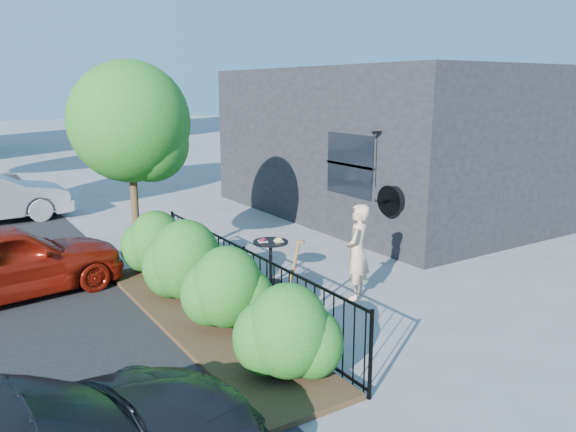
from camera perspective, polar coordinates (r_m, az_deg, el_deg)
ground at (r=9.83m, az=3.39°, el=-7.98°), size 120.00×120.00×0.00m
shop_building at (r=16.23m, az=9.91°, el=7.43°), size 6.22×9.00×4.00m
fence at (r=8.89m, az=-4.45°, el=-6.47°), size 0.05×6.05×1.10m
planting_bed at (r=8.79m, az=-8.47°, el=-10.44°), size 1.30×6.00×0.08m
shrubs at (r=8.68m, az=-8.29°, el=-6.08°), size 1.10×5.60×1.24m
patio_tree at (r=10.68m, az=-15.35°, el=8.49°), size 2.20×2.20×3.94m
cafe_table at (r=10.18m, az=-1.77°, el=-3.92°), size 0.64×0.64×0.86m
woman at (r=9.50m, az=7.05°, el=-3.64°), size 0.71×0.67×1.63m
shovel at (r=8.26m, az=0.05°, el=-7.63°), size 0.46×0.18×1.38m
car_red at (r=10.59m, az=-26.76°, el=-4.15°), size 3.98×2.02×1.30m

